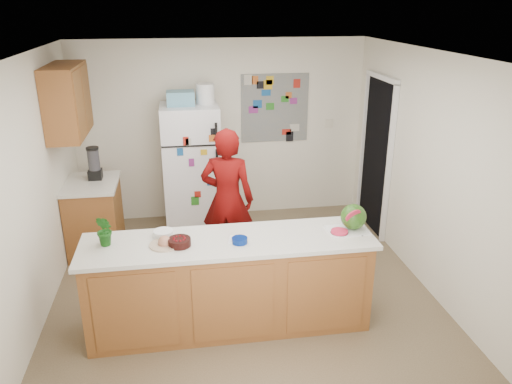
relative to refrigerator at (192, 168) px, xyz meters
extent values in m
cube|color=brown|center=(0.45, -1.88, -0.86)|extent=(4.00, 4.50, 0.02)
cube|color=beige|center=(0.45, 0.38, 0.40)|extent=(4.00, 0.02, 2.50)
cube|color=beige|center=(-1.56, -1.88, 0.40)|extent=(0.02, 4.50, 2.50)
cube|color=beige|center=(2.46, -1.88, 0.40)|extent=(0.02, 4.50, 2.50)
cube|color=white|center=(0.45, -1.88, 1.66)|extent=(4.00, 4.50, 0.02)
cube|color=black|center=(2.44, -0.43, 0.17)|extent=(0.03, 0.85, 2.04)
cube|color=brown|center=(0.25, -2.38, -0.41)|extent=(2.60, 0.62, 0.88)
cube|color=silver|center=(0.25, -2.38, 0.05)|extent=(2.68, 0.70, 0.04)
cube|color=brown|center=(-1.24, -0.53, -0.42)|extent=(0.60, 0.80, 0.86)
cube|color=silver|center=(-1.24, -0.53, 0.03)|extent=(0.64, 0.84, 0.04)
cube|color=brown|center=(-1.37, -0.58, 1.05)|extent=(0.35, 1.00, 0.80)
cube|color=silver|center=(0.00, 0.00, 0.00)|extent=(0.75, 0.70, 1.70)
cube|color=#5999B2|center=(-0.10, 0.00, 0.94)|extent=(0.35, 0.28, 0.18)
cube|color=slate|center=(1.20, 0.36, 0.70)|extent=(0.95, 0.01, 0.95)
imported|color=#600807|center=(0.36, -1.19, -0.01)|extent=(0.70, 0.56, 1.67)
cylinder|color=black|center=(-1.19, -0.42, 0.24)|extent=(0.14, 0.14, 0.38)
cube|color=white|center=(1.38, -2.37, 0.08)|extent=(0.39, 0.30, 0.01)
sphere|color=#215C13|center=(1.44, -2.35, 0.20)|extent=(0.24, 0.24, 0.24)
cylinder|color=red|center=(1.28, -2.42, 0.09)|extent=(0.16, 0.16, 0.02)
cylinder|color=black|center=(-0.19, -2.43, 0.11)|extent=(0.26, 0.26, 0.07)
cylinder|color=white|center=(-0.34, -2.22, 0.10)|extent=(0.19, 0.19, 0.06)
cylinder|color=#02195D|center=(0.34, -2.46, 0.10)|extent=(0.18, 0.18, 0.05)
cylinder|color=beige|center=(-0.32, -2.41, 0.08)|extent=(0.30, 0.30, 0.02)
cube|color=white|center=(0.33, -2.42, 0.08)|extent=(0.19, 0.18, 0.02)
cube|color=slate|center=(1.45, -2.48, 0.08)|extent=(0.09, 0.05, 0.01)
imported|color=#0B3F11|center=(-0.83, -2.33, 0.22)|extent=(0.20, 0.21, 0.30)
camera|label=1|loc=(-0.14, -6.45, 2.11)|focal=35.00mm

